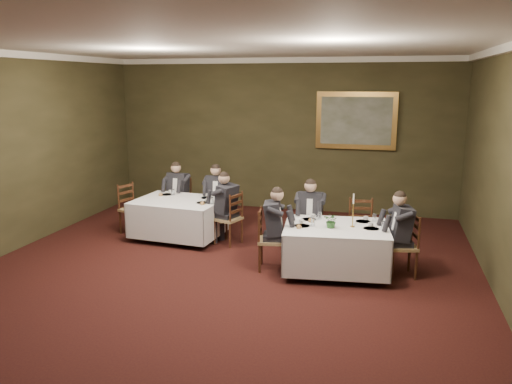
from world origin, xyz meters
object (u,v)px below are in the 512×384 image
at_px(diner_sec_backleft, 179,201).
at_px(centerpiece, 332,220).
at_px(chair_sec_backleft, 180,212).
at_px(chair_main_endright, 402,258).
at_px(chair_main_backleft, 310,238).
at_px(chair_sec_endright, 229,229).
at_px(chair_sec_endleft, 133,219).
at_px(diner_sec_endright, 228,217).
at_px(chair_main_endleft, 271,252).
at_px(diner_main_backleft, 310,226).
at_px(chair_main_backright, 360,240).
at_px(table_second, 179,216).
at_px(diner_main_endright, 402,244).
at_px(chair_sec_backright, 217,215).
at_px(diner_sec_backright, 217,205).
at_px(candlestick, 353,214).
at_px(painting, 356,121).
at_px(diner_main_endleft, 272,239).
at_px(table_main, 336,245).

distance_m(diner_sec_backleft, centerpiece, 3.96).
bearing_deg(chair_sec_backleft, chair_main_endright, 164.10).
xyz_separation_m(chair_main_backleft, chair_sec_endright, (-1.55, 0.14, 0.00)).
bearing_deg(diner_sec_backleft, chair_sec_endleft, 55.08).
bearing_deg(chair_sec_backleft, diner_sec_endright, 151.02).
bearing_deg(chair_main_endright, chair_main_backleft, 53.24).
bearing_deg(chair_main_endleft, diner_main_backleft, 141.35).
relative_size(diner_main_backleft, chair_sec_backleft, 1.35).
relative_size(chair_main_backright, chair_sec_backleft, 1.00).
bearing_deg(diner_sec_backleft, table_second, 118.81).
relative_size(diner_main_endright, chair_sec_backright, 1.35).
height_order(diner_main_endright, diner_sec_backright, same).
distance_m(diner_sec_backright, chair_sec_endleft, 1.70).
xyz_separation_m(chair_sec_backright, diner_sec_backright, (0.00, -0.01, 0.23)).
height_order(diner_main_backleft, chair_main_backright, diner_main_backleft).
relative_size(diner_sec_endright, centerpiece, 5.30).
bearing_deg(diner_main_endright, chair_sec_endleft, 65.56).
bearing_deg(chair_sec_endleft, chair_sec_endright, 104.08).
height_order(chair_sec_backleft, diner_sec_endright, diner_sec_endright).
bearing_deg(chair_main_backleft, candlestick, 133.60).
xyz_separation_m(chair_main_backleft, painting, (0.53, 2.94, 1.84)).
relative_size(chair_sec_endright, painting, 0.57).
xyz_separation_m(diner_main_endleft, chair_main_endright, (2.03, 0.24, -0.23)).
bearing_deg(chair_main_endright, chair_sec_endright, 61.76).
xyz_separation_m(diner_sec_backleft, diner_sec_endright, (1.39, -0.94, 0.00)).
distance_m(chair_sec_endright, chair_sec_endleft, 2.07).
bearing_deg(diner_main_backleft, chair_main_backright, -175.14).
bearing_deg(chair_sec_endleft, candlestick, 95.22).
bearing_deg(chair_main_backleft, chair_main_backright, -175.91).
xyz_separation_m(diner_sec_backright, candlestick, (2.85, -1.76, 0.45)).
xyz_separation_m(diner_sec_backright, centerpiece, (2.54, -1.90, 0.38)).
bearing_deg(diner_sec_endright, chair_main_backright, -72.53).
bearing_deg(chair_main_backleft, chair_sec_endleft, -7.48).
distance_m(diner_main_endright, diner_sec_backleft, 4.82).
xyz_separation_m(chair_main_endright, diner_sec_backright, (-3.63, 1.67, 0.23)).
bearing_deg(chair_sec_endright, chair_main_endleft, -116.12).
distance_m(diner_main_endleft, chair_sec_endleft, 3.36).
xyz_separation_m(chair_main_endright, chair_sec_backright, (-3.63, 1.69, 0.00)).
height_order(table_second, chair_main_backright, chair_main_backright).
bearing_deg(table_main, diner_sec_backright, 145.44).
bearing_deg(painting, chair_main_endright, -74.12).
bearing_deg(table_second, diner_main_endright, -12.13).
relative_size(chair_sec_backright, chair_sec_endright, 1.00).
distance_m(table_main, diner_sec_backright, 3.17).
height_order(diner_main_backleft, diner_sec_backright, same).
relative_size(diner_main_endleft, painting, 0.76).
relative_size(diner_main_backleft, diner_main_endright, 1.00).
height_order(diner_sec_backleft, candlestick, diner_sec_backleft).
xyz_separation_m(diner_main_backleft, diner_main_endright, (1.54, -0.65, 0.00)).
relative_size(diner_main_backleft, candlestick, 2.48).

